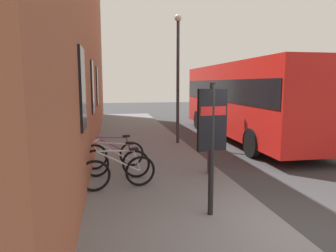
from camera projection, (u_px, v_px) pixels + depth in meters
ground at (223, 154)px, 10.92m from camera, size 60.00×60.00×0.00m
sidewalk_pavement at (141, 144)px, 12.34m from camera, size 24.00×3.50×0.12m
station_facade at (87, 25)px, 12.26m from camera, size 22.00×0.65×9.77m
bicycle_end_of_row at (118, 172)px, 6.88m from camera, size 0.49×1.76×0.97m
bicycle_beside_lamp at (116, 162)px, 7.73m from camera, size 0.59×1.73×0.97m
bicycle_mid_rack at (114, 154)px, 8.59m from camera, size 0.48×1.76×0.97m
transit_info_sign at (212, 129)px, 5.35m from camera, size 0.16×0.56×2.40m
city_bus at (245, 97)px, 13.58m from camera, size 10.53×2.75×3.35m
pedestrian_by_facade at (211, 137)px, 7.94m from camera, size 0.61×0.23×1.61m
street_lamp at (178, 68)px, 11.89m from camera, size 0.28×0.28×5.03m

